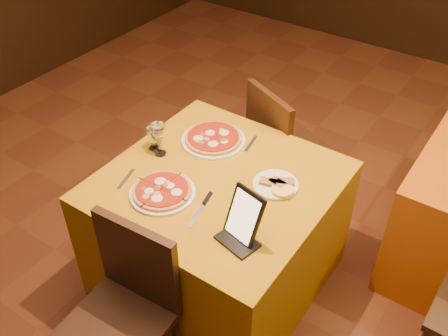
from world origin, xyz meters
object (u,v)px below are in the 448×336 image
Objects in this scene: pizza_far at (213,139)px; water_glass at (154,139)px; chair_main_far at (290,148)px; tablet at (244,216)px; main_table at (219,231)px; pizza_near at (162,192)px; chair_main_near at (116,325)px; wine_glass at (159,139)px.

pizza_far is 2.71× the size of water_glass.
tablet reaches higher than chair_main_far.
pizza_near reaches higher than main_table.
tablet reaches higher than pizza_near.
water_glass is at bearing 85.45° from chair_main_far.
chair_main_near is at bearing -78.52° from pizza_far.
chair_main_far is (0.00, 1.59, 0.00)m from chair_main_near.
wine_glass is at bearing -123.13° from pizza_far.
chair_main_far is 2.84× the size of pizza_near.
pizza_near is at bearing 105.62° from chair_main_far.
pizza_near is 1.69× the size of wine_glass.
chair_main_near is 2.84× the size of pizza_near.
chair_main_near reaches higher than water_glass.
pizza_far is 1.86× the size of wine_glass.
chair_main_near is 0.74m from tablet.
wine_glass is 0.78× the size of tablet.
chair_main_far is 3.73× the size of tablet.
main_table is at bearing 56.94° from pizza_near.
wine_glass is 1.46× the size of water_glass.
water_glass is (-0.22, -0.24, 0.05)m from pizza_far.
main_table is 0.79m from chair_main_near.
wine_glass is at bearing 173.06° from tablet.
tablet is at bearing 55.97° from chair_main_near.
pizza_near is 0.33m from wine_glass.
pizza_near is at bearing -123.06° from main_table.
pizza_far is 0.33m from water_glass.
tablet is (0.31, -0.25, 0.49)m from main_table.
chair_main_far is 4.79× the size of wine_glass.
wine_glass is (-0.17, -0.26, 0.08)m from pizza_far.
pizza_far is at bearing 46.62° from water_glass.
chair_main_far is at bearing 119.27° from tablet.
chair_main_near is 7.00× the size of water_glass.
pizza_near is (-0.16, -1.05, 0.31)m from chair_main_far.
pizza_near is at bearing 102.83° from chair_main_near.
pizza_near is at bearing -84.08° from pizza_far.
chair_main_far is (0.00, 0.80, 0.08)m from main_table.
chair_main_far is at bearing 86.42° from chair_main_near.
chair_main_near is at bearing -107.73° from tablet.
wine_glass reaches higher than pizza_far.
water_glass is (-0.06, 0.02, -0.03)m from wine_glass.
water_glass is (-0.27, 0.26, 0.05)m from pizza_near.
pizza_far is at bearing 93.39° from chair_main_far.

